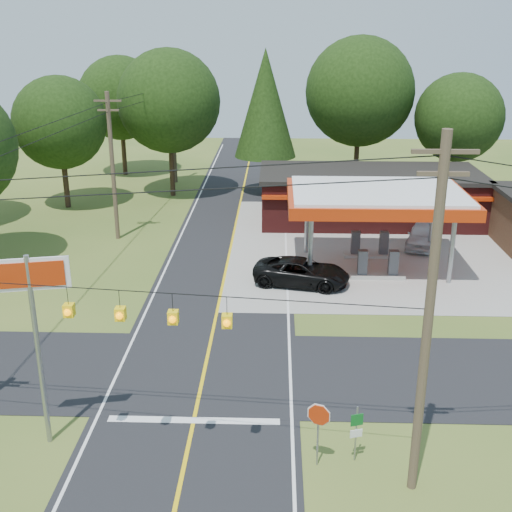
{
  "coord_description": "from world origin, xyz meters",
  "views": [
    {
      "loc": [
        3.03,
        -24.1,
        14.1
      ],
      "look_at": [
        2.0,
        7.0,
        2.8
      ],
      "focal_mm": 45.0,
      "sensor_mm": 36.0,
      "label": 1
    }
  ],
  "objects_px": {
    "sedan_car": "(422,235)",
    "big_stop_sign": "(32,306)",
    "octagonal_stop_sign": "(319,420)",
    "gas_canopy": "(377,200)",
    "suv_car": "(301,272)"
  },
  "relations": [
    {
      "from": "sedan_car",
      "to": "octagonal_stop_sign",
      "type": "relative_size",
      "value": 1.88
    },
    {
      "from": "sedan_car",
      "to": "suv_car",
      "type": "bearing_deg",
      "value": -121.09
    },
    {
      "from": "suv_car",
      "to": "gas_canopy",
      "type": "bearing_deg",
      "value": -44.46
    },
    {
      "from": "octagonal_stop_sign",
      "to": "gas_canopy",
      "type": "bearing_deg",
      "value": 76.69
    },
    {
      "from": "gas_canopy",
      "to": "sedan_car",
      "type": "height_order",
      "value": "gas_canopy"
    },
    {
      "from": "gas_canopy",
      "to": "suv_car",
      "type": "bearing_deg",
      "value": -146.31
    },
    {
      "from": "sedan_car",
      "to": "big_stop_sign",
      "type": "bearing_deg",
      "value": -110.19
    },
    {
      "from": "suv_car",
      "to": "sedan_car",
      "type": "relative_size",
      "value": 1.2
    },
    {
      "from": "sedan_car",
      "to": "octagonal_stop_sign",
      "type": "height_order",
      "value": "octagonal_stop_sign"
    },
    {
      "from": "suv_car",
      "to": "sedan_car",
      "type": "bearing_deg",
      "value": -38.04
    },
    {
      "from": "sedan_car",
      "to": "octagonal_stop_sign",
      "type": "bearing_deg",
      "value": -91.05
    },
    {
      "from": "gas_canopy",
      "to": "big_stop_sign",
      "type": "relative_size",
      "value": 1.49
    },
    {
      "from": "big_stop_sign",
      "to": "octagonal_stop_sign",
      "type": "bearing_deg",
      "value": -6.03
    },
    {
      "from": "sedan_car",
      "to": "big_stop_sign",
      "type": "xyz_separation_m",
      "value": [
        -17.82,
        -22.01,
        4.53
      ]
    },
    {
      "from": "big_stop_sign",
      "to": "octagonal_stop_sign",
      "type": "distance_m",
      "value": 10.19
    }
  ]
}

